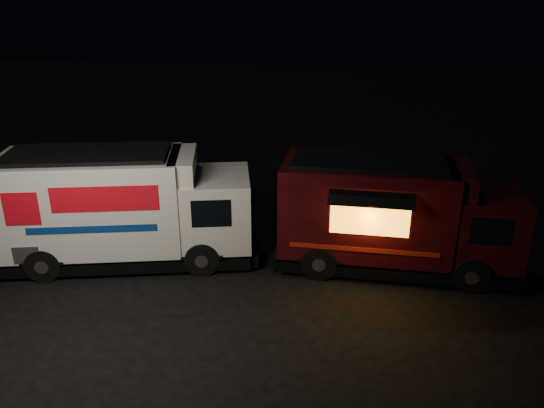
{
  "coord_description": "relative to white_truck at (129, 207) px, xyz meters",
  "views": [
    {
      "loc": [
        2.46,
        -11.38,
        6.79
      ],
      "look_at": [
        0.38,
        2.0,
        1.3
      ],
      "focal_mm": 35.0,
      "sensor_mm": 36.0,
      "label": 1
    }
  ],
  "objects": [
    {
      "name": "white_truck",
      "position": [
        0.0,
        0.0,
        0.0
      ],
      "size": [
        7.02,
        3.77,
        3.03
      ],
      "primitive_type": null,
      "rotation": [
        0.0,
        0.0,
        0.23
      ],
      "color": "silver",
      "rests_on": "ground"
    },
    {
      "name": "red_truck",
      "position": [
        6.95,
        0.7,
        -0.06
      ],
      "size": [
        6.28,
        2.41,
        2.9
      ],
      "primitive_type": null,
      "rotation": [
        0.0,
        0.0,
        -0.02
      ],
      "color": "#3D0B11",
      "rests_on": "ground"
    },
    {
      "name": "ground",
      "position": [
        3.23,
        -0.7,
        -1.51
      ],
      "size": [
        80.0,
        80.0,
        0.0
      ],
      "primitive_type": "plane",
      "color": "black",
      "rests_on": "ground"
    }
  ]
}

